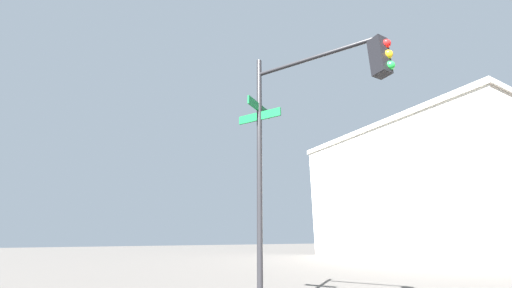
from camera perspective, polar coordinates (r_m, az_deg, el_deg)
traffic_signal_near at (r=6.06m, az=10.97°, el=6.42°), size 2.99×2.04×5.79m
building_stucco at (r=33.63m, az=37.51°, el=-8.74°), size 16.18×25.26×10.09m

